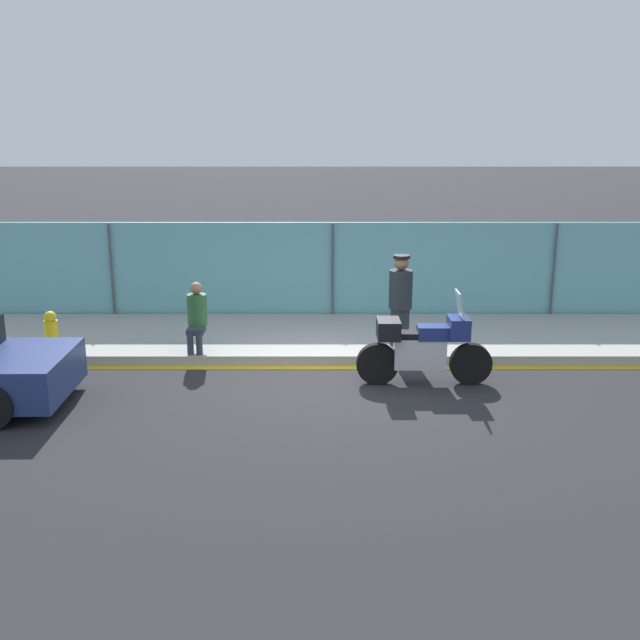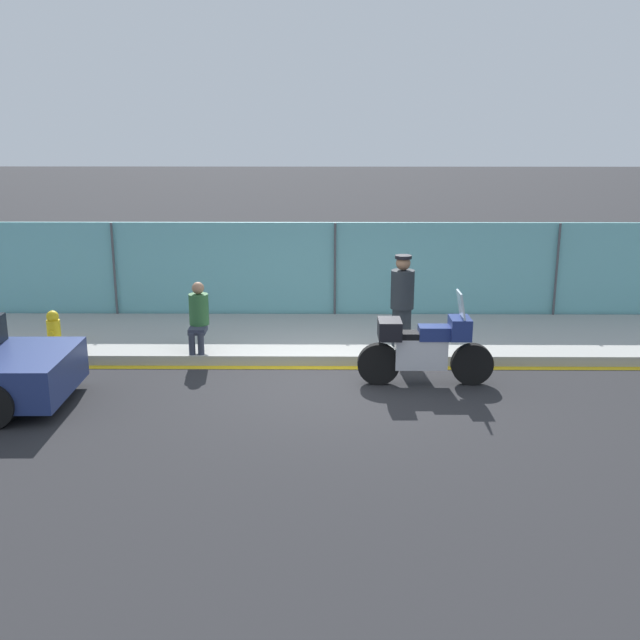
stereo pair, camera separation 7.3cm
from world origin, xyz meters
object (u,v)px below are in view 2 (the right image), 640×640
motorcycle (425,347)px  officer_standing (402,300)px  fire_hydrant (54,328)px  person_seated_on_curb (198,313)px

motorcycle → officer_standing: officer_standing is taller
officer_standing → fire_hydrant: size_ratio=2.61×
motorcycle → officer_standing: size_ratio=1.32×
motorcycle → fire_hydrant: bearing=166.3°
officer_standing → person_seated_on_curb: size_ratio=1.37×
officer_standing → motorcycle: bearing=-82.4°
officer_standing → fire_hydrant: 6.31m
motorcycle → fire_hydrant: 6.69m
person_seated_on_curb → fire_hydrant: bearing=174.4°
motorcycle → fire_hydrant: motorcycle is taller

